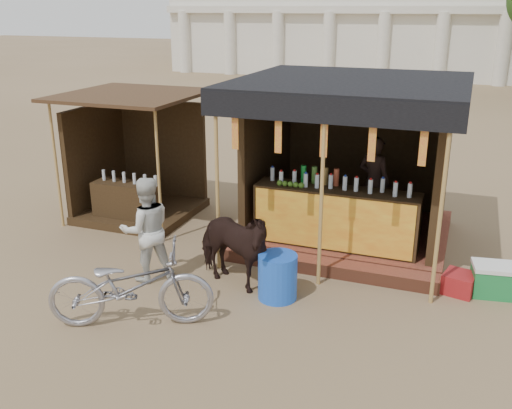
{
  "coord_description": "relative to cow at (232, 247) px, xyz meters",
  "views": [
    {
      "loc": [
        2.81,
        -5.84,
        3.87
      ],
      "look_at": [
        0.0,
        1.6,
        1.1
      ],
      "focal_mm": 40.0,
      "sensor_mm": 36.0,
      "label": 1
    }
  ],
  "objects": [
    {
      "name": "main_stall",
      "position": [
        1.17,
        2.33,
        0.4
      ],
      "size": [
        3.6,
        3.61,
        2.78
      ],
      "color": "brown",
      "rests_on": "ground"
    },
    {
      "name": "bystander",
      "position": [
        -1.26,
        -0.21,
        0.17
      ],
      "size": [
        0.97,
        0.96,
        1.58
      ],
      "primitive_type": "imported",
      "rotation": [
        0.0,
        0.0,
        3.88
      ],
      "color": "silver",
      "rests_on": "ground"
    },
    {
      "name": "motorbike",
      "position": [
        -0.79,
        -1.41,
        -0.08
      ],
      "size": [
        2.19,
        1.51,
        1.09
      ],
      "primitive_type": "imported",
      "rotation": [
        0.0,
        0.0,
        1.99
      ],
      "color": "#96959E",
      "rests_on": "ground"
    },
    {
      "name": "blue_barrel",
      "position": [
        0.72,
        -0.09,
        -0.3
      ],
      "size": [
        0.56,
        0.56,
        0.65
      ],
      "primitive_type": "cylinder",
      "rotation": [
        0.0,
        0.0,
        0.02
      ],
      "color": "blue",
      "rests_on": "ground"
    },
    {
      "name": "background_building",
      "position": [
        -1.85,
        28.92,
        3.36
      ],
      "size": [
        26.0,
        7.45,
        8.18
      ],
      "color": "silver",
      "rests_on": "ground"
    },
    {
      "name": "cooler",
      "position": [
        3.56,
        1.08,
        -0.39
      ],
      "size": [
        0.7,
        0.54,
        0.46
      ],
      "color": "#1C7F3B",
      "rests_on": "ground"
    },
    {
      "name": "secondary_stall",
      "position": [
        -3.02,
        2.21,
        0.23
      ],
      "size": [
        2.4,
        2.4,
        2.38
      ],
      "color": "#352513",
      "rests_on": "ground"
    },
    {
      "name": "ground",
      "position": [
        0.15,
        -1.03,
        -0.62
      ],
      "size": [
        120.0,
        120.0,
        0.0
      ],
      "primitive_type": "plane",
      "color": "#846B4C",
      "rests_on": "ground"
    },
    {
      "name": "cow",
      "position": [
        0.0,
        0.0,
        0.0
      ],
      "size": [
        1.62,
        1.13,
        1.25
      ],
      "primitive_type": "imported",
      "rotation": [
        0.0,
        0.0,
        1.23
      ],
      "color": "black",
      "rests_on": "ground"
    },
    {
      "name": "red_crate",
      "position": [
        3.1,
        0.97,
        -0.48
      ],
      "size": [
        0.51,
        0.52,
        0.29
      ],
      "primitive_type": "cube",
      "rotation": [
        0.0,
        0.0,
        -0.23
      ],
      "color": "maroon",
      "rests_on": "ground"
    }
  ]
}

